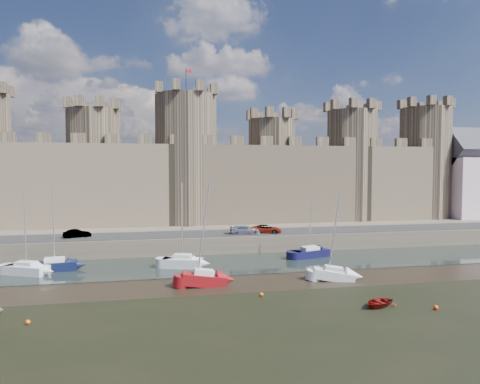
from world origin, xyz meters
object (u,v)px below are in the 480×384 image
at_px(sailboat_1, 55,265).
at_px(sailboat_5, 334,274).
at_px(car_3, 266,229).
at_px(sailboat_4, 204,278).
at_px(car_1, 77,234).
at_px(sailboat_0, 26,269).
at_px(sailboat_2, 182,262).
at_px(sailboat_3, 310,252).
at_px(car_2, 245,230).

distance_m(sailboat_1, sailboat_5, 32.75).
relative_size(car_3, sailboat_4, 0.43).
relative_size(car_1, sailboat_5, 0.39).
distance_m(sailboat_0, sailboat_2, 17.91).
xyz_separation_m(sailboat_0, sailboat_4, (19.62, -8.59, 0.03)).
distance_m(sailboat_4, sailboat_5, 14.31).
relative_size(sailboat_2, sailboat_3, 1.11).
height_order(sailboat_0, sailboat_3, sailboat_0).
bearing_deg(sailboat_5, car_3, 113.45).
distance_m(sailboat_0, sailboat_5, 35.13).
relative_size(car_1, car_3, 0.80).
xyz_separation_m(car_3, sailboat_1, (-28.37, -8.51, -2.35)).
bearing_deg(sailboat_5, car_1, 161.86).
xyz_separation_m(car_2, sailboat_0, (-27.83, -9.43, -2.41)).
bearing_deg(sailboat_3, sailboat_2, 173.14).
xyz_separation_m(sailboat_2, sailboat_5, (16.02, -9.02, -0.13)).
bearing_deg(sailboat_3, sailboat_0, 168.33).
bearing_deg(sailboat_5, sailboat_4, -166.87).
distance_m(sailboat_2, sailboat_4, 8.67).
xyz_separation_m(car_3, sailboat_3, (4.43, -6.88, -2.41)).
bearing_deg(sailboat_1, sailboat_3, -4.13).
bearing_deg(sailboat_3, sailboat_1, 166.65).
distance_m(car_2, sailboat_5, 19.68).
bearing_deg(sailboat_0, sailboat_4, 1.34).
xyz_separation_m(car_1, sailboat_4, (15.82, -19.32, -2.33)).
relative_size(sailboat_2, sailboat_5, 1.10).
xyz_separation_m(sailboat_0, sailboat_2, (17.91, -0.09, 0.08)).
distance_m(car_2, sailboat_2, 13.95).
relative_size(sailboat_1, sailboat_2, 0.96).
bearing_deg(sailboat_5, car_2, 123.44).
height_order(sailboat_2, sailboat_5, sailboat_2).
bearing_deg(sailboat_4, sailboat_3, 35.22).
bearing_deg(car_1, sailboat_2, -146.23).
bearing_deg(sailboat_1, sailboat_2, -11.85).
distance_m(car_2, sailboat_1, 26.42).
height_order(sailboat_4, sailboat_5, sailboat_4).
height_order(car_2, car_3, car_2).
bearing_deg(sailboat_3, car_3, 106.59).
distance_m(sailboat_1, sailboat_3, 32.85).
xyz_separation_m(car_3, sailboat_4, (-11.58, -18.29, -2.36)).
distance_m(sailboat_0, sailboat_1, 3.07).
distance_m(sailboat_0, sailboat_4, 21.42).
relative_size(car_1, sailboat_1, 0.37).
bearing_deg(sailboat_1, car_3, 9.72).
xyz_separation_m(car_1, car_2, (24.02, -1.30, 0.05)).
bearing_deg(sailboat_1, car_1, 77.20).
relative_size(car_2, sailboat_2, 0.43).
distance_m(car_2, car_3, 3.39).
bearing_deg(sailboat_4, sailboat_0, 156.11).
xyz_separation_m(car_1, sailboat_5, (30.12, -19.85, -2.42)).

